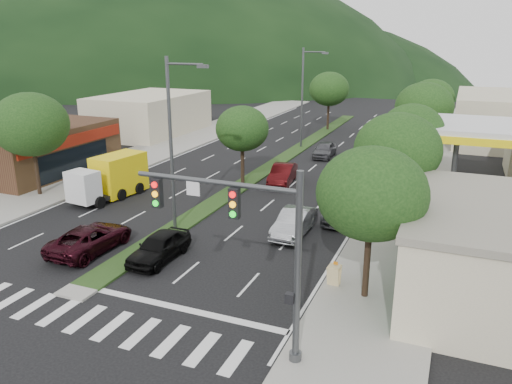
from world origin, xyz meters
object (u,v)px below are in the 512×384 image
at_px(streetlight_near, 174,137).
at_px(sedan_silver, 294,222).
at_px(tree_r_a, 372,194).
at_px(car_queue_e, 325,150).
at_px(tree_r_d, 424,107).
at_px(motorhome, 390,138).
at_px(tree_r_b, 397,150).
at_px(tree_l_a, 31,125).
at_px(a_frame_sign, 334,273).
at_px(streetlight_mid, 304,93).
at_px(tree_r_e, 432,98).
at_px(tree_med_near, 242,129).
at_px(car_queue_b, 342,208).
at_px(tree_med_far, 329,89).
at_px(car_queue_a, 159,247).
at_px(car_queue_c, 283,174).
at_px(car_queue_d, 363,167).
at_px(tree_r_c, 412,131).
at_px(suv_maroon, 90,238).
at_px(traffic_signal, 253,234).
at_px(box_truck, 112,178).

xyz_separation_m(streetlight_near, sedan_silver, (6.60, 1.95, -4.86)).
distance_m(tree_r_a, car_queue_e, 27.45).
xyz_separation_m(tree_r_d, motorhome, (-3.03, 2.68, -3.42)).
relative_size(tree_r_b, streetlight_near, 0.69).
relative_size(tree_l_a, a_frame_sign, 5.80).
bearing_deg(tree_r_d, streetlight_mid, 165.73).
height_order(tree_r_e, tree_med_near, tree_r_e).
distance_m(sedan_silver, car_queue_b, 4.16).
xyz_separation_m(tree_med_far, motorhome, (8.97, -11.32, -3.25)).
distance_m(tree_l_a, car_queue_a, 15.87).
height_order(car_queue_c, car_queue_d, car_queue_c).
relative_size(tree_r_c, motorhome, 0.74).
bearing_deg(car_queue_c, car_queue_a, -101.44).
distance_m(tree_med_far, suv_maroon, 40.72).
height_order(traffic_signal, suv_maroon, traffic_signal).
xyz_separation_m(tree_r_a, tree_med_near, (-12.00, 14.00, -0.39)).
bearing_deg(tree_r_a, a_frame_sign, 162.61).
distance_m(car_queue_b, car_queue_d, 11.16).
height_order(streetlight_mid, sedan_silver, streetlight_mid).
distance_m(traffic_signal, car_queue_d, 26.61).
xyz_separation_m(tree_r_d, streetlight_near, (-11.79, -22.00, 0.40)).
xyz_separation_m(streetlight_mid, car_queue_e, (3.18, -3.26, -4.86)).
bearing_deg(tree_med_far, box_truck, -102.91).
bearing_deg(streetlight_mid, traffic_signal, -75.67).
bearing_deg(streetlight_mid, motorhome, -2.12).
height_order(tree_med_far, sedan_silver, tree_med_far).
xyz_separation_m(tree_r_d, car_queue_b, (-3.24, -16.38, -4.46)).
distance_m(tree_r_d, car_queue_c, 14.57).
distance_m(streetlight_near, car_queue_a, 6.43).
relative_size(tree_med_far, motorhome, 0.79).
bearing_deg(streetlight_near, tree_r_d, 61.80).
bearing_deg(sedan_silver, car_queue_b, 62.59).
relative_size(tree_med_far, car_queue_d, 1.60).
bearing_deg(suv_maroon, tree_med_near, -99.18).
height_order(tree_r_a, sedan_silver, tree_r_a).
bearing_deg(sedan_silver, tree_r_c, 63.38).
xyz_separation_m(tree_r_b, tree_med_far, (-12.00, 32.00, -0.03)).
xyz_separation_m(car_queue_b, car_queue_c, (-6.11, 6.13, 0.03)).
relative_size(tree_r_a, box_truck, 1.07).
bearing_deg(traffic_signal, tree_r_b, 77.63).
distance_m(streetlight_mid, motorhome, 9.57).
relative_size(tree_med_far, streetlight_mid, 0.69).
bearing_deg(tree_med_far, sedan_silver, -78.71).
xyz_separation_m(car_queue_e, box_truck, (-10.77, -17.94, 0.67)).
bearing_deg(sedan_silver, tree_r_e, 80.91).
distance_m(streetlight_near, car_queue_d, 19.12).
relative_size(tree_l_a, car_queue_e, 1.71).
bearing_deg(car_queue_d, sedan_silver, -87.92).
bearing_deg(suv_maroon, tree_l_a, -31.96).
bearing_deg(tree_l_a, a_frame_sign, -13.52).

